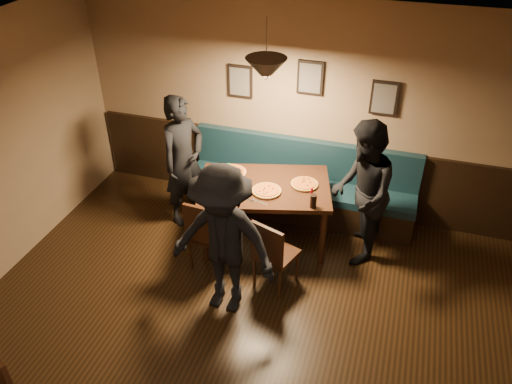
# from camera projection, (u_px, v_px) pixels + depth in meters

# --- Properties ---
(ceiling) EXTENTS (7.00, 7.00, 0.00)m
(ceiling) POSITION_uv_depth(u_px,v_px,m) (189.00, 132.00, 2.88)
(ceiling) COLOR silver
(ceiling) RESTS_ON ground
(wall_back) EXTENTS (6.00, 0.00, 6.00)m
(wall_back) POSITION_uv_depth(u_px,v_px,m) (309.00, 111.00, 6.43)
(wall_back) COLOR #8C704F
(wall_back) RESTS_ON ground
(wainscot) EXTENTS (5.88, 0.06, 1.00)m
(wainscot) POSITION_uv_depth(u_px,v_px,m) (304.00, 173.00, 6.91)
(wainscot) COLOR black
(wainscot) RESTS_ON ground
(booth_bench) EXTENTS (3.00, 0.60, 1.00)m
(booth_bench) POSITION_uv_depth(u_px,v_px,m) (300.00, 183.00, 6.69)
(booth_bench) COLOR #0F232D
(booth_bench) RESTS_ON ground
(picture_left) EXTENTS (0.32, 0.04, 0.42)m
(picture_left) POSITION_uv_depth(u_px,v_px,m) (240.00, 81.00, 6.47)
(picture_left) COLOR black
(picture_left) RESTS_ON wall_back
(picture_center) EXTENTS (0.32, 0.04, 0.42)m
(picture_center) POSITION_uv_depth(u_px,v_px,m) (310.00, 78.00, 6.16)
(picture_center) COLOR black
(picture_center) RESTS_ON wall_back
(picture_right) EXTENTS (0.32, 0.04, 0.42)m
(picture_right) POSITION_uv_depth(u_px,v_px,m) (384.00, 98.00, 6.02)
(picture_right) COLOR black
(picture_right) RESTS_ON wall_back
(pendant_lamp) EXTENTS (0.44, 0.44, 0.25)m
(pendant_lamp) POSITION_uv_depth(u_px,v_px,m) (266.00, 70.00, 5.26)
(pendant_lamp) COLOR black
(pendant_lamp) RESTS_ON ceiling
(dining_table) EXTENTS (1.74, 1.35, 0.82)m
(dining_table) POSITION_uv_depth(u_px,v_px,m) (264.00, 213.00, 6.28)
(dining_table) COLOR black
(dining_table) RESTS_ON floor
(chair_near_left) EXTENTS (0.45, 0.45, 0.95)m
(chair_near_left) POSITION_uv_depth(u_px,v_px,m) (210.00, 232.00, 5.87)
(chair_near_left) COLOR black
(chair_near_left) RESTS_ON floor
(chair_near_right) EXTENTS (0.52, 0.52, 0.91)m
(chair_near_right) POSITION_uv_depth(u_px,v_px,m) (276.00, 252.00, 5.60)
(chair_near_right) COLOR black
(chair_near_right) RESTS_ON floor
(diner_left) EXTENTS (0.64, 0.75, 1.75)m
(diner_left) POSITION_uv_depth(u_px,v_px,m) (184.00, 161.00, 6.43)
(diner_left) COLOR black
(diner_left) RESTS_ON floor
(diner_right) EXTENTS (0.80, 0.96, 1.77)m
(diner_right) POSITION_uv_depth(u_px,v_px,m) (362.00, 193.00, 5.80)
(diner_right) COLOR black
(diner_right) RESTS_ON floor
(diner_front) EXTENTS (1.16, 0.72, 1.73)m
(diner_front) POSITION_uv_depth(u_px,v_px,m) (223.00, 242.00, 5.10)
(diner_front) COLOR black
(diner_front) RESTS_ON floor
(pizza_a) EXTENTS (0.47, 0.47, 0.04)m
(pizza_a) POSITION_uv_depth(u_px,v_px,m) (231.00, 172.00, 6.26)
(pizza_a) COLOR #BF5824
(pizza_a) RESTS_ON dining_table
(pizza_b) EXTENTS (0.44, 0.44, 0.04)m
(pizza_b) POSITION_uv_depth(u_px,v_px,m) (267.00, 191.00, 5.92)
(pizza_b) COLOR orange
(pizza_b) RESTS_ON dining_table
(pizza_c) EXTENTS (0.42, 0.42, 0.04)m
(pizza_c) POSITION_uv_depth(u_px,v_px,m) (304.00, 184.00, 6.04)
(pizza_c) COLOR #C07F24
(pizza_c) RESTS_ON dining_table
(soda_glass) EXTENTS (0.09, 0.09, 0.16)m
(soda_glass) POSITION_uv_depth(u_px,v_px,m) (313.00, 201.00, 5.64)
(soda_glass) COLOR black
(soda_glass) RESTS_ON dining_table
(tabasco_bottle) EXTENTS (0.03, 0.03, 0.11)m
(tabasco_bottle) POSITION_uv_depth(u_px,v_px,m) (312.00, 191.00, 5.85)
(tabasco_bottle) COLOR maroon
(tabasco_bottle) RESTS_ON dining_table
(napkin_a) EXTENTS (0.20, 0.20, 0.01)m
(napkin_a) POSITION_uv_depth(u_px,v_px,m) (230.00, 168.00, 6.39)
(napkin_a) COLOR #1B662F
(napkin_a) RESTS_ON dining_table
(napkin_b) EXTENTS (0.17, 0.17, 0.01)m
(napkin_b) POSITION_uv_depth(u_px,v_px,m) (214.00, 188.00, 5.99)
(napkin_b) COLOR #1D7023
(napkin_b) RESTS_ON dining_table
(cutlery_set) EXTENTS (0.17, 0.07, 0.00)m
(cutlery_set) POSITION_uv_depth(u_px,v_px,m) (253.00, 201.00, 5.78)
(cutlery_set) COLOR #BDBCC1
(cutlery_set) RESTS_ON dining_table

